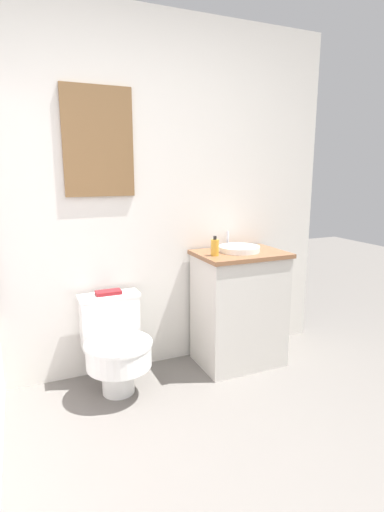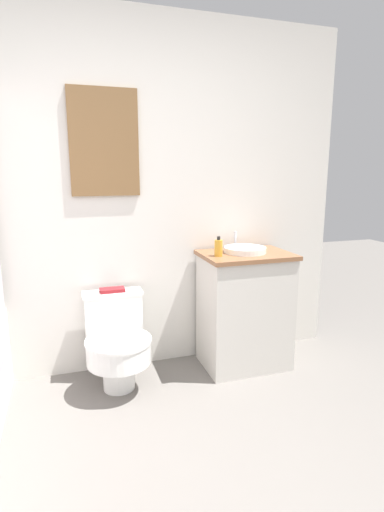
{
  "view_description": "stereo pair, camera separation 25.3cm",
  "coord_description": "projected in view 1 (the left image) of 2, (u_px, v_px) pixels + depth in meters",
  "views": [
    {
      "loc": [
        -0.5,
        -0.84,
        1.44
      ],
      "look_at": [
        0.49,
        1.43,
        0.91
      ],
      "focal_mm": 28.0,
      "sensor_mm": 36.0,
      "label": 1
    },
    {
      "loc": [
        -0.26,
        -0.93,
        1.44
      ],
      "look_at": [
        0.49,
        1.43,
        0.91
      ],
      "focal_mm": 28.0,
      "sensor_mm": 36.0,
      "label": 2
    }
  ],
  "objects": [
    {
      "name": "book_on_tank",
      "position": [
        109.0,
        292.0,
        2.69
      ],
      "size": [
        0.17,
        0.09,
        0.02
      ],
      "color": "maroon",
      "rests_on": "toilet"
    },
    {
      "name": "sink",
      "position": [
        239.0,
        249.0,
        2.92
      ],
      "size": [
        0.3,
        0.34,
        0.13
      ],
      "color": "white",
      "rests_on": "vanity"
    },
    {
      "name": "toilet",
      "position": [
        115.0,
        345.0,
        2.63
      ],
      "size": [
        0.43,
        0.54,
        0.63
      ],
      "color": "white",
      "rests_on": "ground_plane"
    },
    {
      "name": "wall_back",
      "position": [
        97.0,
        199.0,
        2.69
      ],
      "size": [
        3.59,
        0.07,
        2.5
      ],
      "color": "silver",
      "rests_on": "ground_plane"
    },
    {
      "name": "soap_bottle",
      "position": [
        215.0,
        247.0,
        2.77
      ],
      "size": [
        0.06,
        0.06,
        0.14
      ],
      "color": "gold",
      "rests_on": "vanity"
    },
    {
      "name": "vanity",
      "position": [
        239.0,
        308.0,
        3.0
      ],
      "size": [
        0.64,
        0.47,
        0.86
      ],
      "color": "beige",
      "rests_on": "ground_plane"
    }
  ]
}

